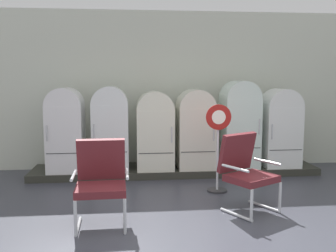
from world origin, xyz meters
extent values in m
cube|color=#3A3B45|center=(0.00, 0.00, -0.03)|extent=(12.00, 10.00, 0.05)
cube|color=silver|center=(0.00, 3.66, 1.57)|extent=(11.76, 0.12, 3.14)
cube|color=#47443F|center=(0.00, 3.66, 2.79)|extent=(11.76, 0.07, 0.06)
cube|color=#2E2F27|center=(0.00, 3.02, 0.06)|extent=(5.39, 0.95, 0.13)
cube|color=white|center=(-2.02, 2.93, 0.73)|extent=(0.64, 0.67, 1.20)
cylinder|color=white|center=(-2.02, 2.93, 1.33)|extent=(0.64, 0.66, 0.64)
cube|color=#383838|center=(-2.02, 2.59, 0.51)|extent=(0.59, 0.01, 0.01)
cylinder|color=silver|center=(-2.28, 2.57, 0.87)|extent=(0.02, 0.02, 0.28)
cube|color=white|center=(-1.22, 2.90, 0.74)|extent=(0.65, 0.61, 1.22)
cylinder|color=white|center=(-1.22, 2.90, 1.35)|extent=(0.65, 0.60, 0.65)
cube|color=#383838|center=(-1.22, 2.59, 0.52)|extent=(0.60, 0.01, 0.01)
cylinder|color=silver|center=(-1.48, 2.57, 0.88)|extent=(0.02, 0.02, 0.28)
cube|color=silver|center=(-0.40, 2.93, 0.68)|extent=(0.68, 0.67, 1.11)
cylinder|color=silver|center=(-0.40, 2.93, 1.24)|extent=(0.68, 0.66, 0.68)
cube|color=#383838|center=(-0.40, 2.59, 0.49)|extent=(0.63, 0.01, 0.01)
cylinder|color=silver|center=(-0.12, 2.57, 0.82)|extent=(0.02, 0.02, 0.28)
cube|color=silver|center=(0.36, 2.92, 0.70)|extent=(0.68, 0.67, 1.14)
cylinder|color=silver|center=(0.36, 2.92, 1.27)|extent=(0.68, 0.66, 0.68)
cube|color=#383838|center=(0.36, 2.59, 0.50)|extent=(0.62, 0.01, 0.01)
cylinder|color=silver|center=(0.64, 2.57, 0.84)|extent=(0.02, 0.02, 0.28)
cube|color=silver|center=(1.21, 2.93, 0.78)|extent=(0.66, 0.68, 1.31)
cylinder|color=silver|center=(1.21, 2.93, 1.44)|extent=(0.66, 0.67, 0.66)
cube|color=#383838|center=(1.21, 2.59, 0.55)|extent=(0.61, 0.01, 0.01)
cylinder|color=silver|center=(1.48, 2.57, 0.94)|extent=(0.02, 0.02, 0.28)
cube|color=white|center=(2.00, 2.89, 0.71)|extent=(0.68, 0.61, 1.15)
cylinder|color=white|center=(2.00, 2.89, 1.28)|extent=(0.68, 0.59, 0.68)
cube|color=#383838|center=(2.00, 2.59, 0.50)|extent=(0.62, 0.01, 0.01)
cylinder|color=silver|center=(1.73, 2.57, 0.84)|extent=(0.02, 0.02, 0.28)
cylinder|color=silver|center=(-1.51, 0.46, 0.02)|extent=(0.06, 0.56, 0.04)
cylinder|color=silver|center=(-1.50, 0.20, 0.22)|extent=(0.04, 0.04, 0.41)
cylinder|color=silver|center=(-0.94, 0.48, 0.02)|extent=(0.06, 0.56, 0.04)
cylinder|color=silver|center=(-0.94, 0.22, 0.22)|extent=(0.04, 0.04, 0.41)
cube|color=maroon|center=(-1.23, 0.47, 0.47)|extent=(0.62, 0.53, 0.09)
cube|color=maroon|center=(-1.23, 0.75, 0.79)|extent=(0.61, 0.20, 0.54)
cylinder|color=silver|center=(-1.55, 0.46, 0.66)|extent=(0.05, 0.46, 0.04)
cylinder|color=silver|center=(-0.91, 0.48, 0.66)|extent=(0.05, 0.46, 0.04)
cylinder|color=silver|center=(0.53, 0.65, 0.02)|extent=(0.32, 0.51, 0.04)
cylinder|color=silver|center=(0.66, 0.43, 0.22)|extent=(0.05, 0.05, 0.41)
cylinder|color=silver|center=(1.01, 0.94, 0.02)|extent=(0.32, 0.51, 0.04)
cylinder|color=silver|center=(1.15, 0.71, 0.22)|extent=(0.05, 0.05, 0.41)
cube|color=maroon|center=(0.77, 0.80, 0.47)|extent=(0.78, 0.75, 0.09)
cube|color=maroon|center=(0.63, 1.04, 0.79)|extent=(0.61, 0.46, 0.54)
cylinder|color=silver|center=(0.49, 0.63, 0.66)|extent=(0.26, 0.42, 0.04)
cylinder|color=silver|center=(1.05, 0.96, 0.66)|extent=(0.26, 0.42, 0.04)
cylinder|color=#2D2D30|center=(0.53, 1.78, 0.01)|extent=(0.32, 0.32, 0.03)
cylinder|color=silver|center=(0.53, 1.78, 0.62)|extent=(0.04, 0.04, 1.18)
cylinder|color=maroon|center=(0.53, 1.76, 1.21)|extent=(0.40, 0.02, 0.40)
cylinder|color=white|center=(0.53, 1.74, 1.21)|extent=(0.22, 0.00, 0.22)
camera|label=1|loc=(-0.87, -4.11, 1.83)|focal=40.91mm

